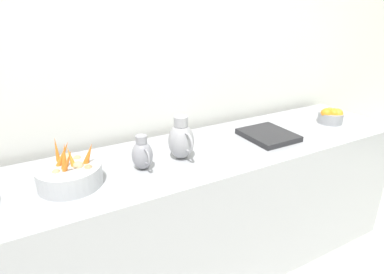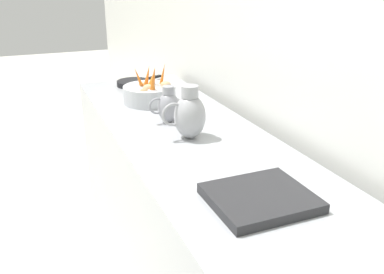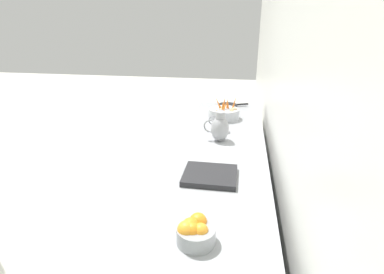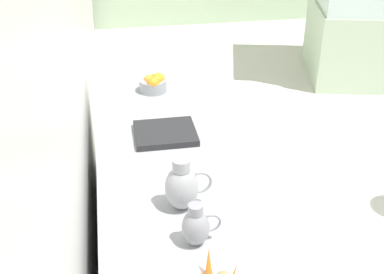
{
  "view_description": "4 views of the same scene",
  "coord_description": "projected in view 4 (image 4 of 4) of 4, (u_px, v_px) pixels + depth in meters",
  "views": [
    {
      "loc": [
        0.07,
        -1.11,
        1.75
      ],
      "look_at": [
        -1.38,
        -0.3,
        1.07
      ],
      "focal_mm": 30.46,
      "sensor_mm": 36.0,
      "label": 1
    },
    {
      "loc": [
        -0.76,
        1.39,
        1.65
      ],
      "look_at": [
        -1.36,
        -0.06,
        1.03
      ],
      "focal_mm": 39.2,
      "sensor_mm": 36.0,
      "label": 2
    },
    {
      "loc": [
        -1.62,
        2.04,
        1.87
      ],
      "look_at": [
        -1.29,
        0.06,
        1.09
      ],
      "focal_mm": 28.2,
      "sensor_mm": 36.0,
      "label": 3
    },
    {
      "loc": [
        -1.73,
        -2.12,
        2.33
      ],
      "look_at": [
        -1.34,
        0.11,
        1.02
      ],
      "focal_mm": 47.26,
      "sensor_mm": 36.0,
      "label": 4
    }
  ],
  "objects": [
    {
      "name": "tile_wall_left",
      "position": [
        62.0,
        40.0,
        2.5
      ],
      "size": [
        0.1,
        9.4,
        3.0
      ],
      "primitive_type": "cube",
      "color": "silver",
      "rests_on": "ground_plane"
    },
    {
      "name": "prep_counter",
      "position": [
        173.0,
        255.0,
        2.66
      ],
      "size": [
        0.71,
        2.87,
        0.92
      ],
      "primitive_type": "cube",
      "color": "#9EA0A5",
      "rests_on": "ground_plane"
    },
    {
      "name": "orange_bowl",
      "position": [
        154.0,
        83.0,
        3.33
      ],
      "size": [
        0.18,
        0.18,
        0.12
      ],
      "color": "gray",
      "rests_on": "prep_counter"
    },
    {
      "name": "metal_pitcher_tall",
      "position": [
        182.0,
        186.0,
        2.22
      ],
      "size": [
        0.21,
        0.15,
        0.25
      ],
      "color": "#939399",
      "rests_on": "prep_counter"
    },
    {
      "name": "metal_pitcher_short",
      "position": [
        196.0,
        226.0,
        2.03
      ],
      "size": [
        0.16,
        0.11,
        0.19
      ],
      "color": "gray",
      "rests_on": "prep_counter"
    },
    {
      "name": "counter_sink_basin",
      "position": [
        165.0,
        133.0,
        2.83
      ],
      "size": [
        0.34,
        0.3,
        0.04
      ],
      "primitive_type": "cube",
      "color": "#232326",
      "rests_on": "prep_counter"
    }
  ]
}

